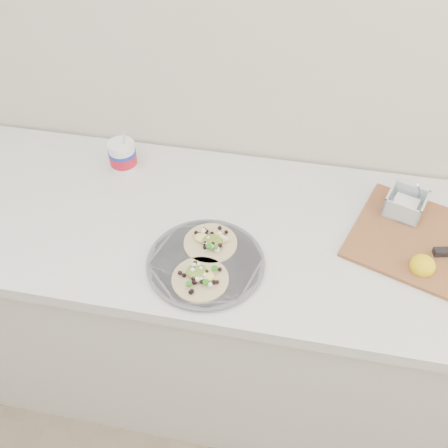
# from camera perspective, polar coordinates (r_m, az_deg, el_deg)

# --- Properties ---
(counter) EXTENTS (2.44, 0.66, 0.90)m
(counter) POSITION_cam_1_polar(r_m,az_deg,el_deg) (1.83, -7.50, -8.50)
(counter) COLOR silver
(counter) RESTS_ON ground
(taco_plate) EXTENTS (0.31, 0.31, 0.04)m
(taco_plate) POSITION_cam_1_polar(r_m,az_deg,el_deg) (1.31, -2.13, -4.19)
(taco_plate) COLOR #595960
(taco_plate) RESTS_ON counter
(tub) EXTENTS (0.09, 0.09, 0.19)m
(tub) POSITION_cam_1_polar(r_m,az_deg,el_deg) (1.60, -11.47, 7.92)
(tub) COLOR white
(tub) RESTS_ON counter
(cutboard) EXTENTS (0.56, 0.47, 0.07)m
(cutboard) POSITION_cam_1_polar(r_m,az_deg,el_deg) (1.48, 23.59, -1.87)
(cutboard) COLOR brown
(cutboard) RESTS_ON counter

